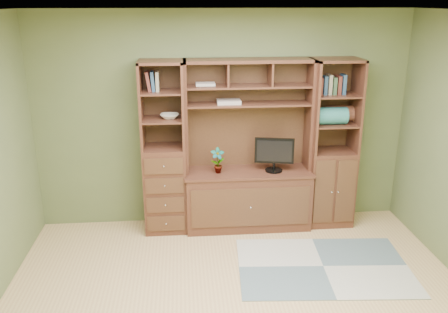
{
  "coord_description": "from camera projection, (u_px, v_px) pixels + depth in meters",
  "views": [
    {
      "loc": [
        -0.49,
        -3.57,
        2.7
      ],
      "look_at": [
        -0.06,
        1.2,
        1.1
      ],
      "focal_mm": 38.0,
      "sensor_mm": 36.0,
      "label": 1
    }
  ],
  "objects": [
    {
      "name": "rug",
      "position": [
        323.0,
        266.0,
        5.01
      ],
      "size": [
        1.87,
        1.31,
        0.01
      ],
      "primitive_type": "cube",
      "rotation": [
        0.0,
        0.0,
        -0.07
      ],
      "color": "gray",
      "rests_on": "ground"
    },
    {
      "name": "center_hutch",
      "position": [
        249.0,
        147.0,
        5.61
      ],
      "size": [
        1.54,
        0.53,
        2.05
      ],
      "primitive_type": "cube",
      "color": "#4B271A",
      "rests_on": "ground"
    },
    {
      "name": "left_tower",
      "position": [
        164.0,
        149.0,
        5.56
      ],
      "size": [
        0.5,
        0.45,
        2.05
      ],
      "primitive_type": "cube",
      "color": "#4B271A",
      "rests_on": "ground"
    },
    {
      "name": "magazines",
      "position": [
        229.0,
        102.0,
        5.5
      ],
      "size": [
        0.27,
        0.2,
        0.04
      ],
      "primitive_type": "cube",
      "color": "#B2A397",
      "rests_on": "center_hutch"
    },
    {
      "name": "blanket_teal",
      "position": [
        332.0,
        116.0,
        5.57
      ],
      "size": [
        0.35,
        0.2,
        0.2
      ],
      "primitive_type": "cube",
      "color": "#2B726E",
      "rests_on": "right_tower"
    },
    {
      "name": "bowl",
      "position": [
        170.0,
        116.0,
        5.44
      ],
      "size": [
        0.21,
        0.21,
        0.05
      ],
      "primitive_type": "imported",
      "color": "silver",
      "rests_on": "left_tower"
    },
    {
      "name": "orchid",
      "position": [
        218.0,
        161.0,
        5.59
      ],
      "size": [
        0.16,
        0.11,
        0.31
      ],
      "primitive_type": "imported",
      "color": "#A14936",
      "rests_on": "center_hutch"
    },
    {
      "name": "right_tower",
      "position": [
        332.0,
        144.0,
        5.73
      ],
      "size": [
        0.55,
        0.45,
        2.05
      ],
      "primitive_type": "cube",
      "color": "#4B271A",
      "rests_on": "ground"
    },
    {
      "name": "monitor",
      "position": [
        274.0,
        149.0,
        5.6
      ],
      "size": [
        0.5,
        0.3,
        0.57
      ],
      "primitive_type": "cube",
      "rotation": [
        0.0,
        0.0,
        -0.21
      ],
      "color": "black",
      "rests_on": "center_hutch"
    },
    {
      "name": "room",
      "position": [
        244.0,
        179.0,
        3.86
      ],
      "size": [
        4.6,
        4.1,
        2.64
      ],
      "color": "tan",
      "rests_on": "ground"
    },
    {
      "name": "blanket_red",
      "position": [
        340.0,
        114.0,
        5.7
      ],
      "size": [
        0.34,
        0.19,
        0.19
      ],
      "primitive_type": "cube",
      "color": "brown",
      "rests_on": "right_tower"
    }
  ]
}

